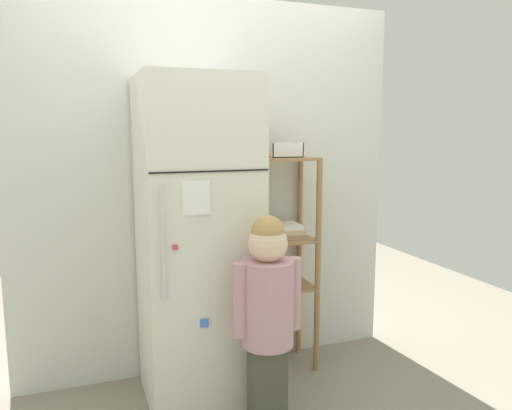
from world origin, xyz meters
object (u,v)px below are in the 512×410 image
object	(u,v)px
fruit_bin	(285,152)
refrigerator	(198,242)
child_standing	(268,302)
pantry_shelf_unit	(281,246)

from	to	relation	value
fruit_bin	refrigerator	bearing A→B (deg)	-164.87
child_standing	pantry_shelf_unit	bearing A→B (deg)	61.09
refrigerator	child_standing	size ratio (longest dim) A/B	1.62
child_standing	fruit_bin	size ratio (longest dim) A/B	5.49
refrigerator	fruit_bin	bearing A→B (deg)	15.13
child_standing	fruit_bin	distance (m)	1.00
refrigerator	pantry_shelf_unit	size ratio (longest dim) A/B	1.33
child_standing	pantry_shelf_unit	distance (m)	0.70
refrigerator	fruit_bin	world-z (taller)	refrigerator
refrigerator	child_standing	bearing A→B (deg)	-61.78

